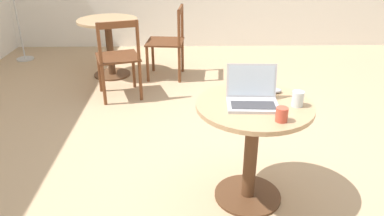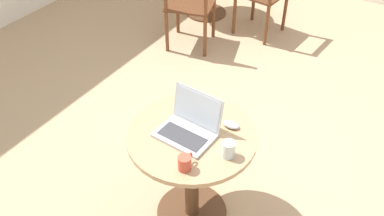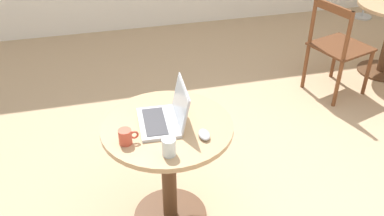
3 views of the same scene
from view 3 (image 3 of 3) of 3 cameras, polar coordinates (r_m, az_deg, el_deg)
The scene contains 7 objects.
ground_plane at distance 3.02m, azimuth 10.09°, elevation -12.05°, with size 16.00×16.00×0.00m, color tan.
cafe_table_near at distance 2.52m, azimuth -3.21°, elevation -6.05°, with size 0.75×0.75×0.73m.
chair_mid_left at distance 4.11m, azimuth 18.82°, elevation 7.58°, with size 0.56×0.56×0.89m.
laptop at distance 2.38m, azimuth -3.55°, elevation -1.07°, with size 0.28×0.33×0.23m.
mouse at distance 2.29m, azimuth 1.63°, elevation -3.57°, with size 0.06×0.10×0.03m.
mug at distance 2.26m, azimuth -8.82°, elevation -3.79°, with size 0.11×0.07×0.08m.
drinking_glass at distance 2.16m, azimuth -3.10°, elevation -5.20°, with size 0.07×0.07×0.10m.
Camera 3 is at (-1.01, -1.89, 2.12)m, focal length 40.00 mm.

